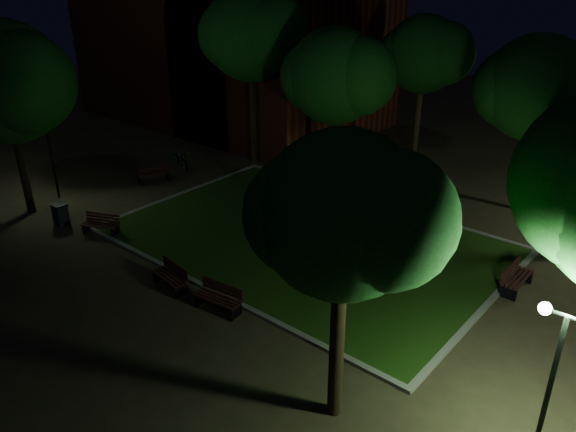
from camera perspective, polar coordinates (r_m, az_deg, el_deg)
name	(u,v)px	position (r m, az deg, el deg)	size (l,w,h in m)	color
ground	(272,259)	(21.62, -1.61, -4.36)	(80.00, 80.00, 0.00)	#3C3321
lawn	(305,240)	(22.95, 1.69, -2.41)	(15.00, 10.00, 0.08)	#1E3E0E
lawn_kerb	(305,239)	(22.95, 1.70, -2.36)	(15.40, 10.40, 0.12)	slate
monument	(305,219)	(22.55, 1.72, -0.34)	(1.40, 1.40, 3.20)	gray
building_main	(229,9)	(39.94, -5.97, 20.17)	(20.00, 12.00, 15.00)	#531E11
tree_west	(6,83)	(26.33, -26.75, 12.00)	(6.27, 5.12, 8.41)	black
tree_north_wl	(337,77)	(26.27, 4.98, 13.93)	(5.40, 4.41, 7.83)	black
tree_north_er	(538,88)	(26.31, 24.08, 11.75)	(5.52, 4.51, 7.79)	black
tree_se	(346,217)	(12.01, 5.87, -0.07)	(4.63, 3.78, 7.42)	black
tree_nw	(252,34)	(30.31, -3.64, 17.98)	(6.04, 4.93, 9.42)	black
tree_far_north	(425,55)	(31.22, 13.73, 15.65)	(4.99, 4.07, 7.97)	black
lamppost_sw	(48,136)	(28.30, -23.22, 7.50)	(1.18, 0.28, 4.37)	black
lamppost_se	(558,355)	(13.63, 25.72, -12.63)	(1.18, 0.28, 3.95)	black
lamppost_nw	(224,95)	(34.16, -6.57, 12.12)	(1.18, 0.28, 4.46)	black
bench_near_left	(171,277)	(20.05, -11.79, -6.09)	(1.67, 0.79, 0.88)	black
bench_near_right	(219,298)	(18.60, -7.04, -8.31)	(1.73, 0.79, 0.92)	black
bench_west_near	(101,225)	(24.58, -18.45, -0.88)	(1.66, 1.15, 0.87)	black
bench_left_side	(154,175)	(29.53, -13.47, 4.09)	(1.09, 1.74, 0.90)	black
bench_right_side	(515,278)	(21.05, 22.07, -5.86)	(0.62, 1.71, 0.93)	black
trash_bin	(61,214)	(26.01, -22.10, 0.15)	(0.57, 0.57, 0.96)	black
bicycle	(180,159)	(31.40, -10.89, 5.67)	(0.63, 1.80, 0.94)	black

